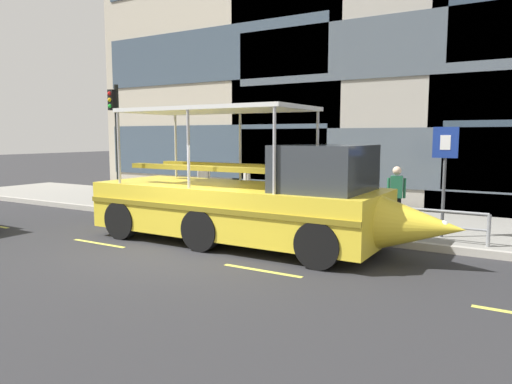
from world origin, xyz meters
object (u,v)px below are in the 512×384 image
(leaned_bicycle, at_px, (135,197))
(pedestrian_near_stern, at_px, (204,180))
(traffic_light_pole, at_px, (116,133))
(parking_sign, at_px, (445,163))
(pedestrian_near_bow, at_px, (396,191))
(duck_tour_boat, at_px, (253,202))
(pedestrian_mid_right, at_px, (247,184))
(pedestrian_mid_left, at_px, (288,184))

(leaned_bicycle, xyz_separation_m, pedestrian_near_stern, (2.09, 1.33, 0.59))
(traffic_light_pole, distance_m, parking_sign, 11.17)
(leaned_bicycle, xyz_separation_m, pedestrian_near_bow, (9.03, 0.82, 0.66))
(pedestrian_near_bow, bearing_deg, leaned_bicycle, -174.80)
(parking_sign, height_order, leaned_bicycle, parking_sign)
(duck_tour_boat, relative_size, pedestrian_near_bow, 5.47)
(traffic_light_pole, height_order, parking_sign, traffic_light_pole)
(traffic_light_pole, xyz_separation_m, pedestrian_near_stern, (2.90, 1.33, -1.66))
(duck_tour_boat, xyz_separation_m, pedestrian_near_bow, (2.75, 3.03, 0.12))
(pedestrian_near_bow, xyz_separation_m, pedestrian_mid_right, (-5.04, 0.37, -0.10))
(duck_tour_boat, relative_size, pedestrian_mid_left, 5.56)
(leaned_bicycle, distance_m, pedestrian_near_bow, 9.09)
(traffic_light_pole, distance_m, pedestrian_near_stern, 3.60)
(leaned_bicycle, bearing_deg, pedestrian_near_bow, 5.20)
(traffic_light_pole, bearing_deg, duck_tour_boat, -17.34)
(duck_tour_boat, bearing_deg, pedestrian_mid_right, 123.99)
(pedestrian_near_bow, relative_size, pedestrian_near_stern, 1.07)
(leaned_bicycle, height_order, pedestrian_near_bow, pedestrian_near_bow)
(traffic_light_pole, height_order, pedestrian_near_bow, traffic_light_pole)
(traffic_light_pole, relative_size, pedestrian_mid_left, 2.58)
(leaned_bicycle, relative_size, pedestrian_near_bow, 1.02)
(pedestrian_near_bow, bearing_deg, pedestrian_near_stern, 175.79)
(parking_sign, height_order, pedestrian_mid_right, parking_sign)
(pedestrian_mid_left, xyz_separation_m, pedestrian_near_stern, (-3.38, 0.01, -0.05))
(traffic_light_pole, bearing_deg, parking_sign, 1.48)
(duck_tour_boat, relative_size, pedestrian_near_stern, 5.88)
(duck_tour_boat, bearing_deg, pedestrian_near_bow, 47.85)
(pedestrian_near_bow, bearing_deg, parking_sign, -22.29)
(pedestrian_mid_right, bearing_deg, traffic_light_pole, -166.07)
(pedestrian_mid_left, bearing_deg, leaned_bicycle, -166.39)
(traffic_light_pole, distance_m, duck_tour_boat, 7.63)
(traffic_light_pole, height_order, pedestrian_mid_left, traffic_light_pole)
(parking_sign, distance_m, leaned_bicycle, 10.44)
(parking_sign, height_order, pedestrian_near_bow, parking_sign)
(pedestrian_near_bow, bearing_deg, pedestrian_mid_left, 171.98)
(traffic_light_pole, relative_size, pedestrian_mid_right, 2.80)
(pedestrian_mid_left, distance_m, pedestrian_mid_right, 1.49)
(leaned_bicycle, height_order, pedestrian_near_stern, pedestrian_near_stern)
(parking_sign, bearing_deg, duck_tour_boat, -148.24)
(traffic_light_pole, xyz_separation_m, pedestrian_near_bow, (9.84, 0.82, -1.59))
(traffic_light_pole, relative_size, leaned_bicycle, 2.49)
(leaned_bicycle, distance_m, duck_tour_boat, 6.68)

